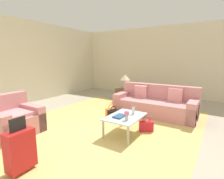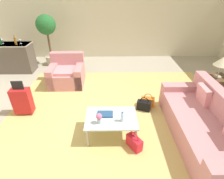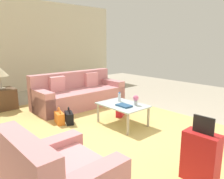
{
  "view_description": "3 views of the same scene",
  "coord_description": "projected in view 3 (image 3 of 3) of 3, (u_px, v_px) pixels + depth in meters",
  "views": [
    {
      "loc": [
        -2.9,
        -2.23,
        1.69
      ],
      "look_at": [
        -0.09,
        -0.46,
        1.1
      ],
      "focal_mm": 28.0,
      "sensor_mm": 36.0,
      "label": 1
    },
    {
      "loc": [
        0.38,
        -3.07,
        2.57
      ],
      "look_at": [
        0.42,
        -0.12,
        0.82
      ],
      "focal_mm": 28.0,
      "sensor_mm": 36.0,
      "label": 2
    },
    {
      "loc": [
        -2.63,
        2.51,
        1.66
      ],
      "look_at": [
        0.71,
        -0.49,
        0.69
      ],
      "focal_mm": 35.0,
      "sensor_mm": 36.0,
      "label": 3
    }
  ],
  "objects": [
    {
      "name": "handbag_orange",
      "position": [
        59.0,
        118.0,
        4.53
      ],
      "size": [
        0.34,
        0.21,
        0.36
      ],
      "color": "orange",
      "rests_on": "ground"
    },
    {
      "name": "side_table",
      "position": [
        3.0,
        99.0,
        5.53
      ],
      "size": [
        0.57,
        0.57,
        0.52
      ],
      "primitive_type": "cube",
      "color": "#513823",
      "rests_on": "ground"
    },
    {
      "name": "flower_vase",
      "position": [
        136.0,
        99.0,
        4.35
      ],
      "size": [
        0.11,
        0.11,
        0.21
      ],
      "color": "#B2B7BC",
      "rests_on": "coffee_table"
    },
    {
      "name": "handbag_black",
      "position": [
        69.0,
        117.0,
        4.55
      ],
      "size": [
        0.35,
        0.25,
        0.36
      ],
      "color": "black",
      "rests_on": "ground"
    },
    {
      "name": "table_lamp",
      "position": [
        0.0,
        72.0,
        5.38
      ],
      "size": [
        0.39,
        0.39,
        0.55
      ],
      "color": "#ADA899",
      "rests_on": "side_table"
    },
    {
      "name": "handbag_red",
      "position": [
        120.0,
        110.0,
        5.02
      ],
      "size": [
        0.29,
        0.34,
        0.36
      ],
      "color": "red",
      "rests_on": "ground"
    },
    {
      "name": "ground_plane",
      "position": [
        118.0,
        137.0,
        3.91
      ],
      "size": [
        12.0,
        12.0,
        0.0
      ],
      "primitive_type": "plane",
      "color": "#A89E89"
    },
    {
      "name": "area_rug",
      "position": [
        89.0,
        130.0,
        4.21
      ],
      "size": [
        5.2,
        4.4,
        0.01
      ],
      "primitive_type": "cube",
      "color": "tan",
      "rests_on": "ground"
    },
    {
      "name": "couch",
      "position": [
        78.0,
        94.0,
        5.84
      ],
      "size": [
        0.97,
        2.39,
        0.89
      ],
      "color": "#C67F84",
      "rests_on": "ground"
    },
    {
      "name": "coffee_table_book",
      "position": [
        124.0,
        106.0,
        4.29
      ],
      "size": [
        0.31,
        0.2,
        0.03
      ],
      "primitive_type": "cube",
      "rotation": [
        0.0,
        0.0,
        -0.02
      ],
      "color": "navy",
      "rests_on": "coffee_table"
    },
    {
      "name": "wall_right",
      "position": [
        14.0,
        46.0,
        7.26
      ],
      "size": [
        0.12,
        8.0,
        3.1
      ],
      "primitive_type": "cube",
      "color": "beige",
      "rests_on": "ground"
    },
    {
      "name": "water_bottle",
      "position": [
        119.0,
        97.0,
        4.62
      ],
      "size": [
        0.06,
        0.06,
        0.2
      ],
      "color": "silver",
      "rests_on": "coffee_table"
    },
    {
      "name": "suitcase_red",
      "position": [
        201.0,
        157.0,
        2.54
      ],
      "size": [
        0.41,
        0.23,
        0.85
      ],
      "color": "red",
      "rests_on": "ground"
    },
    {
      "name": "coffee_table",
      "position": [
        123.0,
        107.0,
        4.45
      ],
      "size": [
        0.97,
        0.69,
        0.43
      ],
      "color": "silver",
      "rests_on": "ground"
    }
  ]
}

